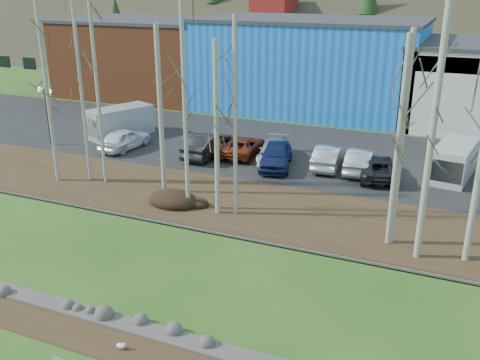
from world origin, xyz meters
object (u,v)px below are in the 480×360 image
at_px(car_6, 377,167).
at_px(van_white, 453,162).
at_px(car_3, 274,150).
at_px(van_grey, 117,122).
at_px(street_lamp, 45,100).
at_px(car_1, 207,145).
at_px(car_4, 276,155).
at_px(car_9, 329,156).
at_px(car_0, 125,139).
at_px(car_8, 243,146).
at_px(car_2, 219,143).
at_px(seagull, 121,346).
at_px(car_5, 360,160).

height_order(car_6, van_white, van_white).
distance_m(car_3, van_grey, 13.15).
xyz_separation_m(street_lamp, car_1, (11.87, 2.06, -2.50)).
distance_m(car_4, car_9, 3.41).
xyz_separation_m(car_0, car_8, (8.33, 2.05, -0.10)).
relative_size(car_2, van_white, 0.92).
relative_size(car_2, car_8, 1.00).
bearing_deg(car_0, van_white, -167.58).
distance_m(van_white, van_grey, 24.31).
bearing_deg(car_3, car_9, -11.73).
relative_size(seagull, car_0, 0.09).
height_order(street_lamp, car_1, street_lamp).
distance_m(seagull, car_3, 20.59).
bearing_deg(car_8, seagull, 96.60).
bearing_deg(car_1, car_8, -150.58).
bearing_deg(van_white, car_8, -168.38).
xyz_separation_m(street_lamp, car_2, (12.16, 3.26, -2.65)).
height_order(car_1, car_2, car_1).
bearing_deg(seagull, car_9, 73.03).
relative_size(car_0, car_1, 0.90).
bearing_deg(car_3, car_8, 164.88).
bearing_deg(car_2, car_8, 174.67).
bearing_deg(car_5, car_0, 2.35).
bearing_deg(street_lamp, van_white, 25.91).
xyz_separation_m(car_2, van_white, (15.36, 0.82, 0.40)).
height_order(car_9, van_grey, van_grey).
bearing_deg(car_5, car_4, 10.37).
bearing_deg(car_1, car_9, -172.82).
height_order(seagull, car_4, car_4).
height_order(car_0, car_8, car_0).
bearing_deg(car_6, car_8, -21.63).
xyz_separation_m(street_lamp, car_9, (20.09, 3.06, -2.56)).
relative_size(street_lamp, car_4, 0.89).
bearing_deg(van_grey, car_1, 10.97).
xyz_separation_m(car_4, car_6, (6.30, 0.66, -0.14)).
height_order(seagull, van_white, van_white).
xyz_separation_m(seagull, car_0, (-12.69, 18.58, 0.73)).
height_order(car_4, van_grey, van_grey).
distance_m(seagull, car_5, 20.79).
bearing_deg(car_5, van_white, -173.41).
distance_m(car_8, car_9, 6.08).
xyz_separation_m(street_lamp, car_3, (16.33, 3.10, -2.65)).
height_order(car_8, van_grey, van_grey).
bearing_deg(car_4, car_2, 148.31).
height_order(car_3, car_9, car_9).
height_order(car_5, car_8, car_5).
relative_size(seagull, car_3, 0.08).
bearing_deg(seagull, car_5, 67.47).
relative_size(seagull, van_grey, 0.07).
height_order(car_0, car_2, car_0).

